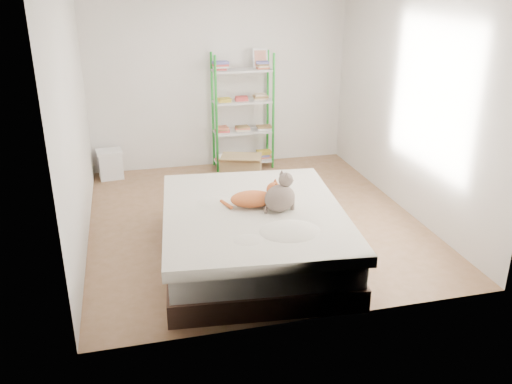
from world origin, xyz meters
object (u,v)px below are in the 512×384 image
object	(u,v)px
bed	(253,235)
shelf_unit	(243,113)
orange_cat	(252,197)
grey_cat	(280,192)
cardboard_box	(241,170)
white_bin	(110,164)

from	to	relation	value
bed	shelf_unit	bearing A→B (deg)	84.93
shelf_unit	orange_cat	bearing A→B (deg)	-100.78
grey_cat	cardboard_box	distance (m)	2.33
grey_cat	cardboard_box	xyz separation A→B (m)	(0.10, 2.26, -0.56)
bed	white_bin	distance (m)	3.16
orange_cat	shelf_unit	bearing A→B (deg)	86.62
orange_cat	white_bin	size ratio (longest dim) A/B	1.26
white_bin	shelf_unit	bearing A→B (deg)	0.91
shelf_unit	white_bin	size ratio (longest dim) A/B	4.27
shelf_unit	white_bin	world-z (taller)	shelf_unit
shelf_unit	cardboard_box	world-z (taller)	shelf_unit
orange_cat	white_bin	world-z (taller)	orange_cat
white_bin	grey_cat	bearing A→B (deg)	-60.29
bed	grey_cat	size ratio (longest dim) A/B	6.07
bed	grey_cat	world-z (taller)	grey_cat
bed	orange_cat	size ratio (longest dim) A/B	4.60
orange_cat	grey_cat	xyz separation A→B (m)	(0.24, -0.17, 0.09)
grey_cat	cardboard_box	size ratio (longest dim) A/B	0.59
cardboard_box	white_bin	bearing A→B (deg)	177.09
shelf_unit	cardboard_box	bearing A→B (deg)	-105.31
orange_cat	cardboard_box	xyz separation A→B (m)	(0.34, 2.09, -0.47)
orange_cat	cardboard_box	world-z (taller)	orange_cat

